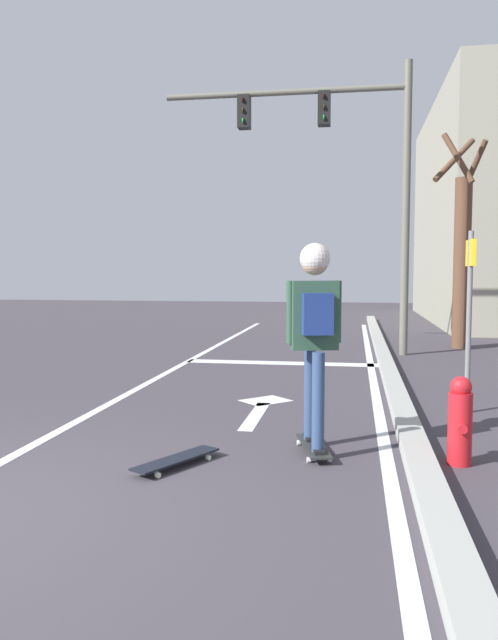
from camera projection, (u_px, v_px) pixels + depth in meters
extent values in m
cube|color=silver|center=(163.00, 375.00, 9.91)|extent=(0.12, 20.00, 0.01)
cube|color=silver|center=(373.00, 381.00, 9.37)|extent=(0.12, 20.00, 0.01)
cube|color=silver|center=(282.00, 363.00, 11.21)|extent=(3.42, 0.40, 0.01)
cube|color=silver|center=(255.00, 416.00, 7.12)|extent=(0.16, 1.40, 0.01)
cube|color=silver|center=(266.00, 400.00, 7.96)|extent=(0.71, 0.71, 0.01)
cube|color=#A1A19B|center=(391.00, 377.00, 9.33)|extent=(0.24, 24.00, 0.14)
cube|color=#282A28|center=(313.00, 446.00, 5.65)|extent=(0.38, 0.82, 0.02)
cube|color=#B2B2B7|center=(308.00, 439.00, 5.93)|extent=(0.16, 0.09, 0.01)
cylinder|color=silver|center=(299.00, 443.00, 5.92)|extent=(0.04, 0.05, 0.05)
cylinder|color=silver|center=(318.00, 442.00, 5.94)|extent=(0.04, 0.05, 0.05)
cube|color=#B2B2B7|center=(319.00, 456.00, 5.38)|extent=(0.16, 0.09, 0.01)
cylinder|color=silver|center=(309.00, 460.00, 5.38)|extent=(0.04, 0.05, 0.05)
cylinder|color=silver|center=(330.00, 459.00, 5.39)|extent=(0.04, 0.05, 0.05)
cylinder|color=navy|center=(310.00, 393.00, 5.82)|extent=(0.11, 0.11, 0.87)
cube|color=black|center=(309.00, 437.00, 5.86)|extent=(0.15, 0.25, 0.03)
cylinder|color=navy|center=(318.00, 402.00, 5.42)|extent=(0.11, 0.11, 0.87)
cube|color=black|center=(318.00, 450.00, 5.45)|extent=(0.15, 0.25, 0.03)
cube|color=#2D4E3A|center=(315.00, 315.00, 5.56)|extent=(0.44, 0.27, 0.61)
cylinder|color=#2D4E3A|center=(290.00, 312.00, 5.57)|extent=(0.07, 0.08, 0.56)
cylinder|color=#2D4E3A|center=(337.00, 312.00, 5.61)|extent=(0.07, 0.10, 0.56)
sphere|color=tan|center=(315.00, 262.00, 5.53)|extent=(0.24, 0.24, 0.24)
sphere|color=silver|center=(315.00, 258.00, 5.52)|extent=(0.27, 0.27, 0.27)
cube|color=navy|center=(317.00, 314.00, 5.42)|extent=(0.29, 0.20, 0.36)
cube|color=black|center=(176.00, 459.00, 5.27)|extent=(0.59, 0.86, 0.02)
cube|color=#B2B2B7|center=(200.00, 453.00, 5.50)|extent=(0.16, 0.12, 0.01)
cylinder|color=silver|center=(193.00, 454.00, 5.56)|extent=(0.05, 0.05, 0.05)
cylinder|color=silver|center=(208.00, 458.00, 5.45)|extent=(0.05, 0.05, 0.05)
cube|color=#B2B2B7|center=(150.00, 469.00, 5.03)|extent=(0.16, 0.12, 0.01)
cylinder|color=silver|center=(142.00, 471.00, 5.09)|extent=(0.05, 0.05, 0.05)
cylinder|color=silver|center=(158.00, 475.00, 4.98)|extent=(0.05, 0.05, 0.05)
cylinder|color=#636254|center=(406.00, 210.00, 12.10)|extent=(0.16, 0.16, 5.63)
cylinder|color=#636254|center=(284.00, 92.00, 12.32)|extent=(4.75, 0.12, 0.12)
cube|color=black|center=(324.00, 109.00, 12.21)|extent=(0.24, 0.28, 0.64)
cylinder|color=#3A0605|center=(324.00, 96.00, 12.05)|extent=(0.02, 0.10, 0.10)
cylinder|color=#3C3106|center=(324.00, 107.00, 12.06)|extent=(0.02, 0.10, 0.10)
cylinder|color=green|center=(324.00, 118.00, 12.08)|extent=(0.02, 0.10, 0.10)
cube|color=black|center=(244.00, 112.00, 12.47)|extent=(0.24, 0.28, 0.64)
cylinder|color=#3A0605|center=(243.00, 100.00, 12.31)|extent=(0.02, 0.10, 0.10)
cylinder|color=#3C3106|center=(243.00, 110.00, 12.33)|extent=(0.02, 0.10, 0.10)
cylinder|color=green|center=(243.00, 121.00, 12.34)|extent=(0.02, 0.10, 0.10)
cylinder|color=slate|center=(469.00, 323.00, 7.20)|extent=(0.06, 0.06, 2.10)
cube|color=yellow|center=(471.00, 253.00, 7.14)|extent=(0.04, 0.44, 0.30)
cylinder|color=red|center=(460.00, 429.00, 5.31)|extent=(0.20, 0.20, 0.62)
sphere|color=red|center=(461.00, 387.00, 5.28)|extent=(0.18, 0.18, 0.18)
cylinder|color=red|center=(458.00, 422.00, 5.41)|extent=(0.08, 0.08, 0.08)
cylinder|color=red|center=(462.00, 428.00, 5.20)|extent=(0.08, 0.08, 0.08)
cylinder|color=brown|center=(462.00, 264.00, 13.31)|extent=(0.35, 0.35, 3.60)
cylinder|color=brown|center=(475.00, 164.00, 13.27)|extent=(0.47, 0.61, 0.94)
cylinder|color=brown|center=(454.00, 160.00, 13.40)|extent=(0.98, 0.76, 1.01)
cylinder|color=brown|center=(458.00, 158.00, 12.92)|extent=(0.68, 0.53, 1.11)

